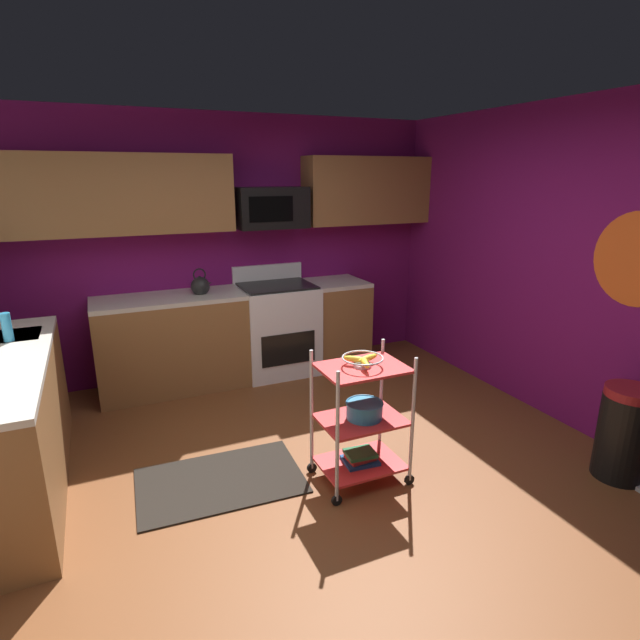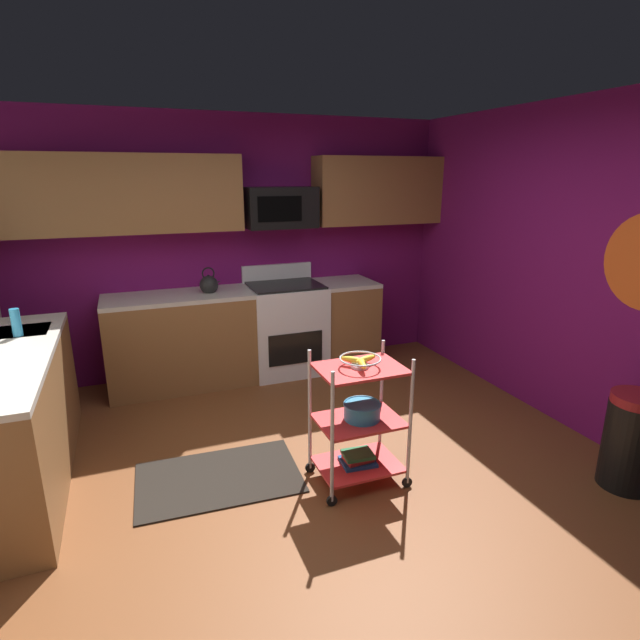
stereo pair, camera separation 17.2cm
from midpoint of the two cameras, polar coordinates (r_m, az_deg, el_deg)
floor at (r=3.57m, az=-0.57°, el=-18.70°), size 4.40×4.80×0.04m
wall_back at (r=5.29m, az=-11.29°, el=8.10°), size 4.52×0.06×2.60m
wall_right at (r=4.38m, az=27.28°, el=4.95°), size 0.06×4.80×2.60m
wall_flower_decal at (r=4.11m, az=31.32°, el=5.88°), size 0.00×0.67×0.67m
counter_run at (r=4.54m, az=-18.10°, el=-4.68°), size 3.57×2.55×0.92m
oven_range at (r=5.27m, az=-5.80°, el=-0.89°), size 0.76×0.65×1.10m
upper_cabinets at (r=5.04m, az=-12.12°, el=13.94°), size 4.40×0.33×0.70m
microwave at (r=5.14m, az=-6.59°, el=12.56°), size 0.70×0.39×0.40m
rolling_cart at (r=3.41m, az=3.22°, el=-11.17°), size 0.62×0.42×0.91m
fruit_bowl at (r=3.24m, az=3.34°, el=-4.53°), size 0.27×0.27×0.07m
mixing_bowl_large at (r=3.39m, az=3.58°, el=-10.11°), size 0.25×0.25×0.11m
book_stack at (r=3.56m, az=3.14°, el=-15.29°), size 0.24×0.21×0.08m
kettle at (r=4.95m, az=-14.41°, el=3.78°), size 0.21×0.18×0.26m
dish_soap_bottle at (r=4.08m, az=-33.06°, el=-0.70°), size 0.06×0.06×0.20m
trash_can at (r=4.02m, az=30.25°, el=-11.08°), size 0.34×0.42×0.66m
floor_rug at (r=3.69m, az=-12.63°, el=-17.39°), size 1.13×0.75×0.01m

